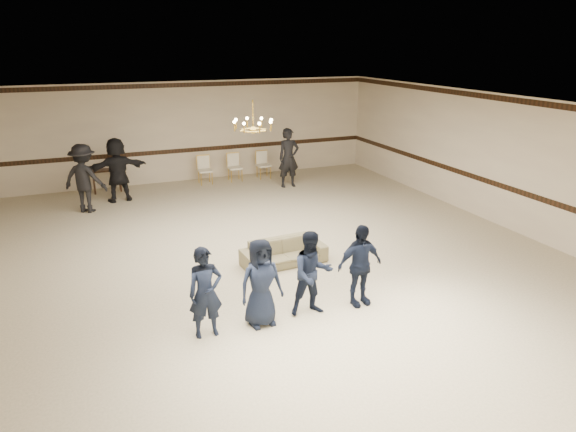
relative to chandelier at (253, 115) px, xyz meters
name	(u,v)px	position (x,y,z in m)	size (l,w,h in m)	color
room	(270,183)	(0.00, -1.00, -1.28)	(12.01, 14.01, 3.21)	beige
chair_rail	(197,150)	(0.00, 5.99, -1.88)	(12.00, 0.02, 0.14)	black
crown_molding	(193,85)	(0.00, 5.99, 0.21)	(12.00, 0.02, 0.14)	black
chandelier	(253,115)	(0.00, 0.00, 0.00)	(0.94, 0.94, 0.89)	gold
boy_a	(205,293)	(-2.03, -3.63, -2.14)	(0.54, 0.35, 1.47)	black
boy_b	(261,283)	(-1.13, -3.63, -2.14)	(0.72, 0.47, 1.47)	black
boy_c	(312,274)	(-0.23, -3.63, -2.14)	(0.71, 0.56, 1.47)	black
boy_d	(360,265)	(0.67, -3.63, -2.14)	(0.86, 0.36, 1.47)	black
settee	(284,252)	(0.10, -1.54, -2.62)	(1.75, 0.68, 0.51)	#827C56
adult_left	(84,178)	(-3.54, 3.68, -1.95)	(1.19, 0.69, 1.85)	black
adult_mid	(117,170)	(-2.64, 4.38, -1.95)	(1.71, 0.55, 1.85)	black
adult_right	(289,158)	(2.46, 3.98, -1.95)	(0.67, 0.44, 1.85)	black
banquet_chair_left	(205,170)	(0.09, 5.29, -2.43)	(0.43, 0.43, 0.89)	#F1E9CB
banquet_chair_mid	(235,168)	(1.09, 5.29, -2.43)	(0.43, 0.43, 0.89)	#F1E9CB
banquet_chair_right	(264,165)	(2.09, 5.29, -2.43)	(0.43, 0.43, 0.89)	#F1E9CB
console_table	(107,181)	(-2.91, 5.49, -2.52)	(0.85, 0.36, 0.71)	#351F11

